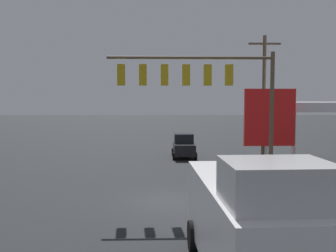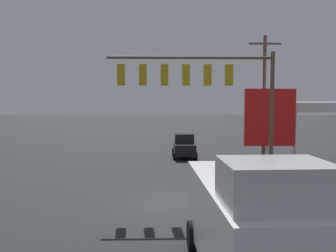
{
  "view_description": "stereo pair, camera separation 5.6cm",
  "coord_description": "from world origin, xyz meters",
  "px_view_note": "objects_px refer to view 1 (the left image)",
  "views": [
    {
      "loc": [
        0.63,
        17.54,
        4.81
      ],
      "look_at": [
        0.0,
        -2.0,
        3.43
      ],
      "focal_mm": 40.0,
      "sensor_mm": 36.0,
      "label": 1
    },
    {
      "loc": [
        0.57,
        17.54,
        4.81
      ],
      "look_at": [
        0.0,
        -2.0,
        3.43
      ],
      "focal_mm": 40.0,
      "sensor_mm": 36.0,
      "label": 2
    }
  ],
  "objects_px": {
    "hatchback_crossing": "(184,146)",
    "fire_hydrant": "(284,206)",
    "price_sign": "(270,119)",
    "delivery_truck": "(249,222)",
    "traffic_signal_assembly": "(200,85)",
    "utility_pole": "(264,96)"
  },
  "relations": [
    {
      "from": "hatchback_crossing",
      "to": "fire_hydrant",
      "type": "relative_size",
      "value": 4.34
    },
    {
      "from": "price_sign",
      "to": "delivery_truck",
      "type": "relative_size",
      "value": 0.79
    },
    {
      "from": "traffic_signal_assembly",
      "to": "delivery_truck",
      "type": "bearing_deg",
      "value": 91.83
    },
    {
      "from": "traffic_signal_assembly",
      "to": "hatchback_crossing",
      "type": "relative_size",
      "value": 2.11
    },
    {
      "from": "utility_pole",
      "to": "price_sign",
      "type": "relative_size",
      "value": 1.75
    },
    {
      "from": "utility_pole",
      "to": "hatchback_crossing",
      "type": "distance_m",
      "value": 7.77
    },
    {
      "from": "hatchback_crossing",
      "to": "fire_hydrant",
      "type": "height_order",
      "value": "hatchback_crossing"
    },
    {
      "from": "price_sign",
      "to": "fire_hydrant",
      "type": "height_order",
      "value": "price_sign"
    },
    {
      "from": "traffic_signal_assembly",
      "to": "price_sign",
      "type": "height_order",
      "value": "traffic_signal_assembly"
    },
    {
      "from": "delivery_truck",
      "to": "hatchback_crossing",
      "type": "height_order",
      "value": "delivery_truck"
    },
    {
      "from": "fire_hydrant",
      "to": "delivery_truck",
      "type": "bearing_deg",
      "value": 63.09
    },
    {
      "from": "utility_pole",
      "to": "fire_hydrant",
      "type": "xyz_separation_m",
      "value": [
        2.78,
        12.76,
        -4.62
      ]
    },
    {
      "from": "price_sign",
      "to": "delivery_truck",
      "type": "xyz_separation_m",
      "value": [
        4.32,
        12.54,
        -1.96
      ]
    },
    {
      "from": "traffic_signal_assembly",
      "to": "delivery_truck",
      "type": "relative_size",
      "value": 1.17
    },
    {
      "from": "utility_pole",
      "to": "traffic_signal_assembly",
      "type": "bearing_deg",
      "value": 58.58
    },
    {
      "from": "utility_pole",
      "to": "fire_hydrant",
      "type": "distance_m",
      "value": 13.85
    },
    {
      "from": "traffic_signal_assembly",
      "to": "utility_pole",
      "type": "height_order",
      "value": "utility_pole"
    },
    {
      "from": "traffic_signal_assembly",
      "to": "hatchback_crossing",
      "type": "bearing_deg",
      "value": -90.97
    },
    {
      "from": "delivery_truck",
      "to": "hatchback_crossing",
      "type": "relative_size",
      "value": 1.8
    },
    {
      "from": "price_sign",
      "to": "delivery_truck",
      "type": "bearing_deg",
      "value": 70.99
    },
    {
      "from": "price_sign",
      "to": "utility_pole",
      "type": "bearing_deg",
      "value": -102.87
    },
    {
      "from": "utility_pole",
      "to": "price_sign",
      "type": "bearing_deg",
      "value": 77.13
    }
  ]
}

